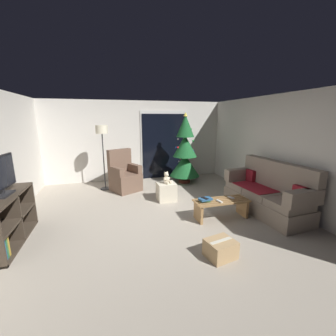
# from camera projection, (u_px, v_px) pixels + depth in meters

# --- Properties ---
(ground_plane) EXTENTS (7.00, 7.00, 0.00)m
(ground_plane) POSITION_uv_depth(u_px,v_px,m) (158.00, 217.00, 4.46)
(ground_plane) COLOR #9E9384
(wall_back) EXTENTS (5.72, 0.12, 2.50)m
(wall_back) POSITION_uv_depth(u_px,v_px,m) (137.00, 141.00, 7.05)
(wall_back) COLOR silver
(wall_back) RESTS_ON ground
(wall_right) EXTENTS (0.12, 6.00, 2.50)m
(wall_right) POSITION_uv_depth(u_px,v_px,m) (282.00, 151.00, 4.92)
(wall_right) COLOR silver
(wall_right) RESTS_ON ground
(patio_door_frame) EXTENTS (1.60, 0.02, 2.20)m
(patio_door_frame) POSITION_uv_depth(u_px,v_px,m) (165.00, 145.00, 7.26)
(patio_door_frame) COLOR silver
(patio_door_frame) RESTS_ON ground
(patio_door_glass) EXTENTS (1.50, 0.02, 2.10)m
(patio_door_glass) POSITION_uv_depth(u_px,v_px,m) (165.00, 146.00, 7.25)
(patio_door_glass) COLOR black
(patio_door_glass) RESTS_ON ground
(couch) EXTENTS (0.91, 1.99, 1.08)m
(couch) POSITION_uv_depth(u_px,v_px,m) (267.00, 194.00, 4.66)
(couch) COLOR gray
(couch) RESTS_ON ground
(coffee_table) EXTENTS (1.10, 0.40, 0.39)m
(coffee_table) POSITION_uv_depth(u_px,v_px,m) (221.00, 206.00, 4.38)
(coffee_table) COLOR #9E7547
(coffee_table) RESTS_ON ground
(remote_white) EXTENTS (0.07, 0.16, 0.02)m
(remote_white) POSITION_uv_depth(u_px,v_px,m) (219.00, 201.00, 4.25)
(remote_white) COLOR silver
(remote_white) RESTS_ON coffee_table
(remote_silver) EXTENTS (0.09, 0.16, 0.02)m
(remote_silver) POSITION_uv_depth(u_px,v_px,m) (231.00, 197.00, 4.45)
(remote_silver) COLOR #ADADB2
(remote_silver) RESTS_ON coffee_table
(book_stack) EXTENTS (0.27, 0.20, 0.07)m
(book_stack) POSITION_uv_depth(u_px,v_px,m) (205.00, 199.00, 4.27)
(book_stack) COLOR #337042
(book_stack) RESTS_ON coffee_table
(cell_phone) EXTENTS (0.12, 0.16, 0.01)m
(cell_phone) POSITION_uv_depth(u_px,v_px,m) (205.00, 198.00, 4.24)
(cell_phone) COLOR black
(cell_phone) RESTS_ON book_stack
(christmas_tree) EXTENTS (0.92, 0.92, 2.14)m
(christmas_tree) POSITION_uv_depth(u_px,v_px,m) (185.00, 153.00, 6.66)
(christmas_tree) COLOR #4C1E19
(christmas_tree) RESTS_ON ground
(armchair) EXTENTS (0.92, 0.93, 1.13)m
(armchair) POSITION_uv_depth(u_px,v_px,m) (124.00, 176.00, 6.05)
(armchair) COLOR brown
(armchair) RESTS_ON ground
(floor_lamp) EXTENTS (0.32, 0.32, 1.78)m
(floor_lamp) POSITION_uv_depth(u_px,v_px,m) (102.00, 136.00, 5.90)
(floor_lamp) COLOR #2D2D30
(floor_lamp) RESTS_ON ground
(media_shelf) EXTENTS (0.40, 1.40, 0.81)m
(media_shelf) POSITION_uv_depth(u_px,v_px,m) (4.00, 223.00, 3.40)
(media_shelf) COLOR #382D23
(media_shelf) RESTS_ON ground
(television) EXTENTS (0.22, 0.84, 0.61)m
(television) POSITION_uv_depth(u_px,v_px,m) (0.00, 176.00, 3.29)
(television) COLOR black
(television) RESTS_ON media_shelf
(ottoman) EXTENTS (0.44, 0.44, 0.43)m
(ottoman) POSITION_uv_depth(u_px,v_px,m) (166.00, 191.00, 5.37)
(ottoman) COLOR beige
(ottoman) RESTS_ON ground
(teddy_bear_cream) EXTENTS (0.21, 0.22, 0.29)m
(teddy_bear_cream) POSITION_uv_depth(u_px,v_px,m) (167.00, 178.00, 5.29)
(teddy_bear_cream) COLOR beige
(teddy_bear_cream) RESTS_ON ottoman
(teddy_bear_honey_by_tree) EXTENTS (0.20, 0.20, 0.29)m
(teddy_bear_honey_by_tree) POSITION_uv_depth(u_px,v_px,m) (167.00, 184.00, 6.32)
(teddy_bear_honey_by_tree) COLOR tan
(teddy_bear_honey_by_tree) RESTS_ON ground
(cardboard_box_taped_mid_floor) EXTENTS (0.46, 0.42, 0.26)m
(cardboard_box_taped_mid_floor) POSITION_uv_depth(u_px,v_px,m) (221.00, 249.00, 3.16)
(cardboard_box_taped_mid_floor) COLOR tan
(cardboard_box_taped_mid_floor) RESTS_ON ground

